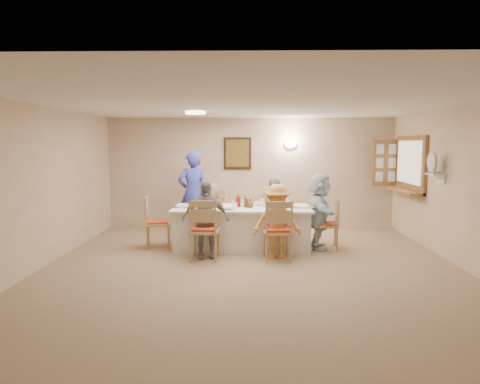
{
  "coord_description": "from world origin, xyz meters",
  "views": [
    {
      "loc": [
        -0.04,
        -6.26,
        1.92
      ],
      "look_at": [
        -0.2,
        1.4,
        1.05
      ],
      "focal_mm": 32.0,
      "sensor_mm": 36.0,
      "label": 1
    }
  ],
  "objects_px": {
    "chair_right_end": "(326,224)",
    "diner_back_left": "(212,212)",
    "chair_front_right": "(277,230)",
    "chair_left_end": "(158,222)",
    "diner_back_right": "(272,209)",
    "condiment_ketchup": "(238,200)",
    "caregiver": "(193,193)",
    "chair_front_left": "(205,229)",
    "chair_back_right": "(272,216)",
    "diner_right_end": "(319,211)",
    "chair_back_left": "(213,215)",
    "desk_fan": "(434,165)",
    "diner_front_left": "(205,219)",
    "diner_front_right": "(277,221)",
    "dining_table": "(242,228)",
    "serving_hatch": "(410,165)"
  },
  "relations": [
    {
      "from": "chair_front_right",
      "to": "chair_left_end",
      "type": "bearing_deg",
      "value": -24.05
    },
    {
      "from": "chair_front_right",
      "to": "diner_right_end",
      "type": "height_order",
      "value": "diner_right_end"
    },
    {
      "from": "serving_hatch",
      "to": "diner_front_right",
      "type": "xyz_separation_m",
      "value": [
        -2.78,
        -1.6,
        -0.87
      ]
    },
    {
      "from": "diner_back_right",
      "to": "caregiver",
      "type": "relative_size",
      "value": 0.7
    },
    {
      "from": "chair_back_left",
      "to": "diner_back_right",
      "type": "bearing_deg",
      "value": 4.05
    },
    {
      "from": "chair_front_left",
      "to": "chair_back_right",
      "type": "bearing_deg",
      "value": -124.19
    },
    {
      "from": "chair_back_left",
      "to": "caregiver",
      "type": "bearing_deg",
      "value": 151.89
    },
    {
      "from": "chair_back_left",
      "to": "chair_front_left",
      "type": "xyz_separation_m",
      "value": [
        0.0,
        -1.6,
        0.03
      ]
    },
    {
      "from": "chair_back_right",
      "to": "chair_front_left",
      "type": "bearing_deg",
      "value": -121.91
    },
    {
      "from": "diner_back_left",
      "to": "caregiver",
      "type": "xyz_separation_m",
      "value": [
        -0.45,
        0.47,
        0.32
      ]
    },
    {
      "from": "diner_back_right",
      "to": "diner_front_left",
      "type": "bearing_deg",
      "value": 41.07
    },
    {
      "from": "serving_hatch",
      "to": "chair_right_end",
      "type": "relative_size",
      "value": 1.63
    },
    {
      "from": "dining_table",
      "to": "condiment_ketchup",
      "type": "distance_m",
      "value": 0.51
    },
    {
      "from": "caregiver",
      "to": "condiment_ketchup",
      "type": "relative_size",
      "value": 7.06
    },
    {
      "from": "caregiver",
      "to": "chair_front_left",
      "type": "bearing_deg",
      "value": 79.3
    },
    {
      "from": "chair_right_end",
      "to": "diner_front_left",
      "type": "bearing_deg",
      "value": -66.72
    },
    {
      "from": "condiment_ketchup",
      "to": "chair_back_right",
      "type": "bearing_deg",
      "value": 48.31
    },
    {
      "from": "dining_table",
      "to": "chair_left_end",
      "type": "xyz_separation_m",
      "value": [
        -1.55,
        0.0,
        0.1
      ]
    },
    {
      "from": "caregiver",
      "to": "diner_front_left",
      "type": "bearing_deg",
      "value": 80.12
    },
    {
      "from": "chair_back_right",
      "to": "chair_front_left",
      "type": "height_order",
      "value": "chair_front_left"
    },
    {
      "from": "chair_left_end",
      "to": "diner_front_right",
      "type": "height_order",
      "value": "diner_front_right"
    },
    {
      "from": "chair_right_end",
      "to": "condiment_ketchup",
      "type": "xyz_separation_m",
      "value": [
        -1.62,
        0.05,
        0.43
      ]
    },
    {
      "from": "dining_table",
      "to": "chair_back_left",
      "type": "height_order",
      "value": "chair_back_left"
    },
    {
      "from": "chair_right_end",
      "to": "diner_right_end",
      "type": "distance_m",
      "value": 0.27
    },
    {
      "from": "chair_left_end",
      "to": "chair_right_end",
      "type": "distance_m",
      "value": 3.1
    },
    {
      "from": "chair_right_end",
      "to": "diner_back_left",
      "type": "bearing_deg",
      "value": -101.82
    },
    {
      "from": "serving_hatch",
      "to": "diner_front_left",
      "type": "height_order",
      "value": "serving_hatch"
    },
    {
      "from": "chair_back_left",
      "to": "diner_back_left",
      "type": "bearing_deg",
      "value": -80.24
    },
    {
      "from": "chair_back_left",
      "to": "chair_right_end",
      "type": "relative_size",
      "value": 1.06
    },
    {
      "from": "diner_front_left",
      "to": "condiment_ketchup",
      "type": "bearing_deg",
      "value": 43.73
    },
    {
      "from": "diner_front_left",
      "to": "diner_front_right",
      "type": "distance_m",
      "value": 1.2
    },
    {
      "from": "diner_back_right",
      "to": "caregiver",
      "type": "xyz_separation_m",
      "value": [
        -1.65,
        0.47,
        0.26
      ]
    },
    {
      "from": "diner_back_right",
      "to": "condiment_ketchup",
      "type": "relative_size",
      "value": 4.96
    },
    {
      "from": "desk_fan",
      "to": "chair_front_right",
      "type": "distance_m",
      "value": 2.89
    },
    {
      "from": "diner_back_right",
      "to": "caregiver",
      "type": "bearing_deg",
      "value": -23.41
    },
    {
      "from": "serving_hatch",
      "to": "diner_front_left",
      "type": "xyz_separation_m",
      "value": [
        -3.98,
        -1.6,
        -0.84
      ]
    },
    {
      "from": "chair_back_left",
      "to": "condiment_ketchup",
      "type": "height_order",
      "value": "condiment_ketchup"
    },
    {
      "from": "diner_back_left",
      "to": "chair_right_end",
      "type": "bearing_deg",
      "value": 164.02
    },
    {
      "from": "dining_table",
      "to": "diner_front_right",
      "type": "bearing_deg",
      "value": -48.58
    },
    {
      "from": "dining_table",
      "to": "chair_front_right",
      "type": "distance_m",
      "value": 1.01
    },
    {
      "from": "desk_fan",
      "to": "chair_front_left",
      "type": "distance_m",
      "value": 4.02
    },
    {
      "from": "chair_back_left",
      "to": "chair_right_end",
      "type": "height_order",
      "value": "chair_back_left"
    },
    {
      "from": "serving_hatch",
      "to": "chair_back_right",
      "type": "distance_m",
      "value": 2.97
    },
    {
      "from": "diner_front_right",
      "to": "condiment_ketchup",
      "type": "relative_size",
      "value": 5.0
    },
    {
      "from": "diner_front_left",
      "to": "diner_back_right",
      "type": "bearing_deg",
      "value": 38.41
    },
    {
      "from": "chair_left_end",
      "to": "caregiver",
      "type": "height_order",
      "value": "caregiver"
    },
    {
      "from": "diner_back_left",
      "to": "diner_front_right",
      "type": "bearing_deg",
      "value": 132.99
    },
    {
      "from": "diner_back_right",
      "to": "chair_left_end",
      "type": "bearing_deg",
      "value": 10.04
    },
    {
      "from": "chair_left_end",
      "to": "chair_back_right",
      "type": "bearing_deg",
      "value": -79.01
    },
    {
      "from": "chair_back_right",
      "to": "chair_left_end",
      "type": "bearing_deg",
      "value": -154.63
    }
  ]
}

